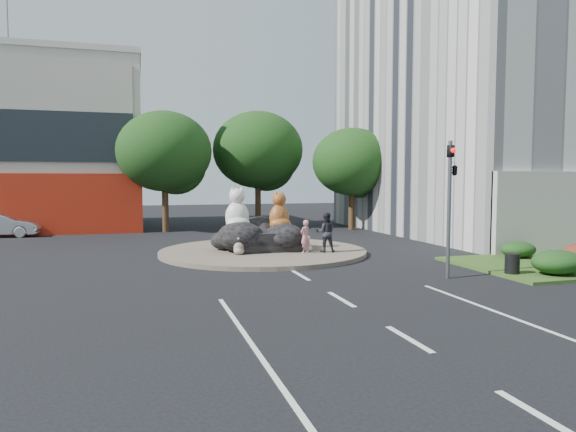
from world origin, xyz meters
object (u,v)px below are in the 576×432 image
at_px(kitten_calico, 239,244).
at_px(pedestrian_pink, 305,236).
at_px(pedestrian_dark, 326,232).
at_px(cat_white, 237,209).
at_px(litter_bin, 512,264).
at_px(cat_tabby, 279,211).
at_px(parked_car, 1,225).
at_px(kitten_white, 308,243).

distance_m(kitten_calico, pedestrian_pink, 3.11).
bearing_deg(pedestrian_dark, kitten_calico, 9.23).
height_order(cat_white, litter_bin, cat_white).
distance_m(pedestrian_pink, litter_bin, 8.96).
bearing_deg(kitten_calico, cat_tabby, 70.44).
bearing_deg(pedestrian_pink, cat_tabby, -91.09).
relative_size(cat_tabby, parked_car, 0.43).
distance_m(kitten_white, litter_bin, 9.11).
xyz_separation_m(cat_white, pedestrian_dark, (3.87, -1.80, -1.06)).
bearing_deg(cat_tabby, cat_white, 150.87).
xyz_separation_m(cat_tabby, kitten_white, (1.07, -1.16, -1.49)).
bearing_deg(pedestrian_pink, kitten_calico, -34.36).
xyz_separation_m(cat_white, pedestrian_pink, (2.87, -1.75, -1.23)).
bearing_deg(cat_tabby, kitten_calico, -175.38).
bearing_deg(cat_tabby, parked_car, 117.19).
distance_m(kitten_white, pedestrian_pink, 0.62).
bearing_deg(pedestrian_pink, cat_white, -59.73).
distance_m(cat_white, pedestrian_dark, 4.40).
bearing_deg(parked_car, pedestrian_dark, -123.21).
relative_size(kitten_calico, pedestrian_pink, 0.61).
bearing_deg(kitten_calico, litter_bin, 3.02).
bearing_deg(cat_white, kitten_calico, -87.12).
xyz_separation_m(kitten_calico, kitten_white, (3.33, 0.09, -0.07)).
xyz_separation_m(kitten_calico, pedestrian_dark, (4.08, -0.37, 0.47)).
bearing_deg(parked_car, kitten_calico, -130.35).
relative_size(cat_tabby, pedestrian_pink, 1.29).
height_order(cat_tabby, pedestrian_dark, cat_tabby).
bearing_deg(kitten_calico, parked_car, 175.45).
bearing_deg(cat_white, pedestrian_dark, -13.73).
xyz_separation_m(cat_tabby, kitten_calico, (-2.26, -1.26, -1.42)).
xyz_separation_m(pedestrian_dark, litter_bin, (4.88, -6.70, -0.64)).
bearing_deg(pedestrian_dark, cat_white, -10.48).
distance_m(pedestrian_pink, pedestrian_dark, 1.02).
distance_m(kitten_calico, kitten_white, 3.34).
height_order(kitten_calico, pedestrian_dark, pedestrian_dark).
relative_size(parked_car, litter_bin, 6.18).
distance_m(cat_tabby, litter_bin, 10.81).
relative_size(cat_white, kitten_calico, 2.34).
height_order(cat_white, pedestrian_dark, cat_white).
height_order(cat_tabby, pedestrian_pink, cat_tabby).
bearing_deg(pedestrian_pink, litter_bin, 102.81).
height_order(kitten_white, pedestrian_pink, pedestrian_pink).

